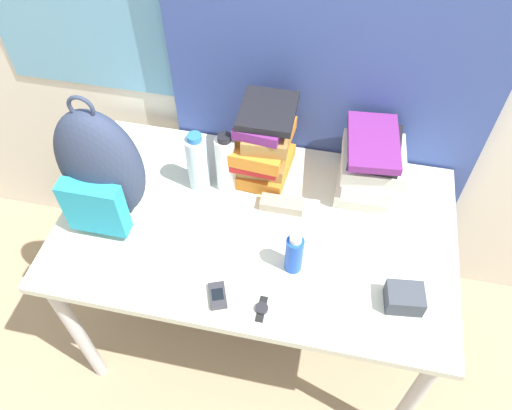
# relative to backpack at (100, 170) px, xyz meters

# --- Properties ---
(wall_back) EXTENTS (6.00, 0.06, 2.50)m
(wall_back) POSITION_rel_backpack_xyz_m (0.48, 0.53, 0.26)
(wall_back) COLOR silver
(wall_back) RESTS_ON ground_plane
(curtain_blue) EXTENTS (1.14, 0.04, 2.50)m
(curtain_blue) POSITION_rel_backpack_xyz_m (0.66, 0.48, 0.26)
(curtain_blue) COLOR #384C93
(curtain_blue) RESTS_ON ground_plane
(desk) EXTENTS (1.34, 0.79, 0.78)m
(desk) POSITION_rel_backpack_xyz_m (0.49, 0.05, -0.30)
(desk) COLOR beige
(desk) RESTS_ON ground_plane
(backpack) EXTENTS (0.28, 0.22, 0.49)m
(backpack) POSITION_rel_backpack_xyz_m (0.00, 0.00, 0.00)
(backpack) COLOR #2D3851
(backpack) RESTS_ON desk
(book_stack_left) EXTENTS (0.21, 0.28, 0.30)m
(book_stack_left) POSITION_rel_backpack_xyz_m (0.47, 0.29, -0.06)
(book_stack_left) COLOR orange
(book_stack_left) RESTS_ON desk
(book_stack_center) EXTENTS (0.22, 0.28, 0.23)m
(book_stack_center) POSITION_rel_backpack_xyz_m (0.84, 0.29, -0.09)
(book_stack_center) COLOR silver
(book_stack_center) RESTS_ON desk
(water_bottle) EXTENTS (0.07, 0.07, 0.24)m
(water_bottle) POSITION_rel_backpack_xyz_m (0.25, 0.18, -0.10)
(water_bottle) COLOR silver
(water_bottle) RESTS_ON desk
(sports_bottle) EXTENTS (0.07, 0.07, 0.24)m
(sports_bottle) POSITION_rel_backpack_xyz_m (0.35, 0.20, -0.09)
(sports_bottle) COLOR white
(sports_bottle) RESTS_ON desk
(sunscreen_bottle) EXTENTS (0.06, 0.06, 0.16)m
(sunscreen_bottle) POSITION_rel_backpack_xyz_m (0.64, -0.10, -0.13)
(sunscreen_bottle) COLOR blue
(sunscreen_bottle) RESTS_ON desk
(cell_phone) EXTENTS (0.08, 0.10, 0.02)m
(cell_phone) POSITION_rel_backpack_xyz_m (0.43, -0.25, -0.20)
(cell_phone) COLOR #2D2D33
(cell_phone) RESTS_ON desk
(sunglasses_case) EXTENTS (0.15, 0.06, 0.04)m
(sunglasses_case) POSITION_rel_backpack_xyz_m (0.56, 0.14, -0.19)
(sunglasses_case) COLOR gray
(sunglasses_case) RESTS_ON desk
(camera_pouch) EXTENTS (0.12, 0.10, 0.07)m
(camera_pouch) POSITION_rel_backpack_xyz_m (0.98, -0.15, -0.18)
(camera_pouch) COLOR #383D47
(camera_pouch) RESTS_ON desk
(wristwatch) EXTENTS (0.04, 0.09, 0.01)m
(wristwatch) POSITION_rel_backpack_xyz_m (0.57, -0.26, -0.21)
(wristwatch) COLOR black
(wristwatch) RESTS_ON desk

